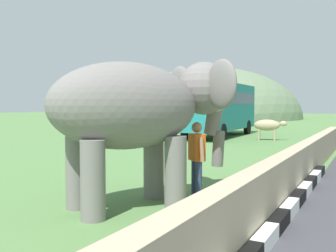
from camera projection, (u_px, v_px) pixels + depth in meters
The scene contains 7 objects.
barrier_parapet at pixel (262, 196), 6.33m from camera, with size 28.00×0.36×1.00m, color tan.
elephant at pixel (143, 109), 7.54m from camera, with size 3.95×3.48×2.97m.
person_handler at pixel (197, 156), 8.23m from camera, with size 0.51×0.56×1.66m.
bus_teal at pixel (219, 105), 25.09m from camera, with size 9.20×2.84×3.50m.
bus_white at pixel (222, 106), 36.03m from camera, with size 8.71×3.44×3.50m.
cow_near at pixel (268, 126), 22.31m from camera, with size 0.90×1.93×1.23m.
hill_east at pixel (212, 118), 63.37m from camera, with size 35.97×28.78×16.87m.
Camera 1 is at (-4.26, 2.62, 1.99)m, focal length 40.48 mm.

